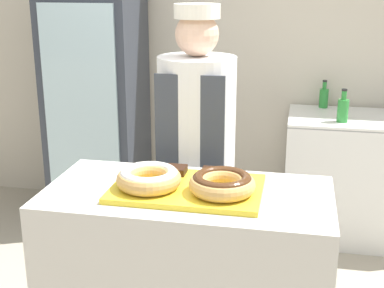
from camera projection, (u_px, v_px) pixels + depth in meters
The scene contains 11 objects.
wall_back at pixel (244, 44), 4.15m from camera, with size 8.00×0.06×2.70m.
serving_tray at pixel (187, 189), 2.27m from camera, with size 0.63×0.42×0.02m.
donut_light_glaze at pixel (149, 177), 2.23m from camera, with size 0.27×0.27×0.08m.
donut_chocolate_glaze at pixel (222, 183), 2.18m from camera, with size 0.27×0.27×0.08m.
brownie_back_left at pixel (176, 170), 2.40m from camera, with size 0.09×0.09×0.03m.
brownie_back_right at pixel (212, 173), 2.37m from camera, with size 0.09×0.09×0.03m.
baker_person at pixel (196, 159), 2.91m from camera, with size 0.42×0.42×1.72m.
beverage_fridge at pixel (97, 104), 4.13m from camera, with size 0.67×0.64×1.83m.
chest_freezer at pixel (362, 177), 3.88m from camera, with size 1.10×0.64×0.91m.
bottle_green at pixel (324, 97), 4.02m from camera, with size 0.07×0.07×0.21m.
bottle_green_b at pixel (343, 109), 3.61m from camera, with size 0.08×0.08×0.23m.
Camera 1 is at (0.44, -2.06, 1.84)m, focal length 50.00 mm.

